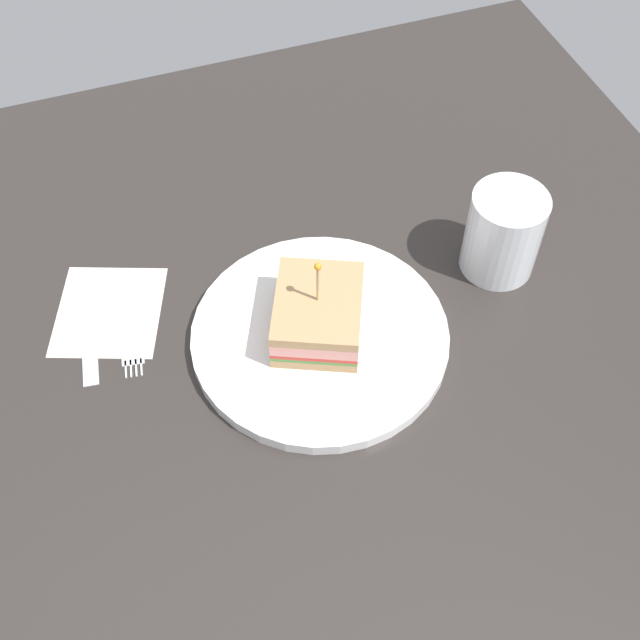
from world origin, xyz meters
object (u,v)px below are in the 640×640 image
object	(u,v)px
knife	(89,339)
fork	(132,338)
napkin	(109,311)
sandwich_half_center	(322,313)
drink_glass	(502,236)
plate	(320,336)

from	to	relation	value
knife	fork	bearing A→B (deg)	161.91
fork	knife	bearing A→B (deg)	-18.09
fork	napkin	bearing A→B (deg)	-70.75
sandwich_half_center	napkin	size ratio (longest dim) A/B	1.08
drink_glass	knife	bearing A→B (deg)	-5.93
drink_glass	napkin	world-z (taller)	drink_glass
plate	drink_glass	world-z (taller)	drink_glass
drink_glass	knife	size ratio (longest dim) A/B	0.77
napkin	fork	xyz separation A→B (cm)	(-1.48, 4.25, 0.10)
plate	knife	xyz separation A→B (cm)	(21.68, -7.69, -0.52)
napkin	fork	distance (cm)	4.50
knife	plate	bearing A→B (deg)	160.46
knife	napkin	bearing A→B (deg)	-130.89
napkin	knife	distance (cm)	3.88
napkin	sandwich_half_center	bearing A→B (deg)	152.75
plate	napkin	distance (cm)	21.90
drink_glass	knife	world-z (taller)	drink_glass
plate	fork	xyz separation A→B (cm)	(17.65, -6.38, -0.52)
plate	sandwich_half_center	xyz separation A→B (cm)	(-0.42, -0.56, 2.97)
plate	sandwich_half_center	bearing A→B (deg)	-126.44
plate	fork	bearing A→B (deg)	-19.87
plate	napkin	bearing A→B (deg)	-29.06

